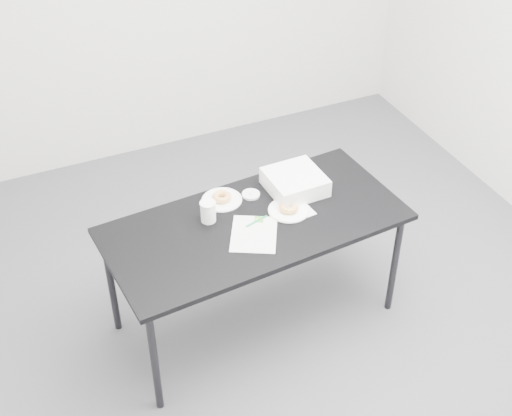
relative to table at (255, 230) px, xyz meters
name	(u,v)px	position (x,y,z in m)	size (l,w,h in m)	color
floor	(270,310)	(0.10, 0.02, -0.67)	(4.00, 4.00, 0.00)	#46474B
table	(255,230)	(0.00, 0.00, 0.00)	(1.64, 0.87, 0.72)	black
scorecard	(254,234)	(-0.05, -0.09, 0.06)	(0.23, 0.29, 0.00)	white
logo_patch	(259,219)	(0.03, 0.00, 0.06)	(0.05, 0.05, 0.00)	green
pen	(257,221)	(0.01, -0.01, 0.06)	(0.01, 0.01, 0.14)	#0C8D4A
napkin	(297,211)	(0.24, -0.01, 0.06)	(0.16, 0.16, 0.00)	white
plate_near	(289,210)	(0.20, 0.01, 0.06)	(0.22, 0.22, 0.01)	white
donut_near	(289,207)	(0.20, 0.01, 0.08)	(0.10, 0.10, 0.03)	#DB8B45
plate_far	(222,200)	(-0.09, 0.24, 0.06)	(0.22, 0.22, 0.01)	white
donut_far	(222,197)	(-0.09, 0.24, 0.08)	(0.10, 0.10, 0.03)	#DB8B45
coffee_cup	(208,212)	(-0.22, 0.11, 0.11)	(0.08, 0.08, 0.12)	white
cup_lid	(251,194)	(0.07, 0.22, 0.06)	(0.10, 0.10, 0.01)	white
bakery_box	(295,182)	(0.32, 0.17, 0.10)	(0.30, 0.30, 0.10)	white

